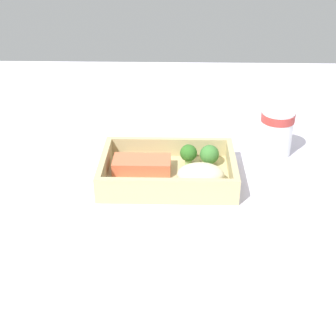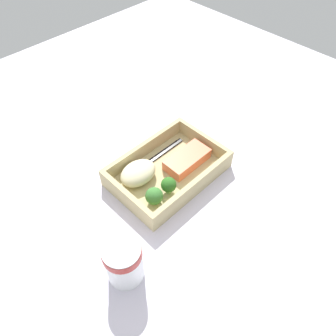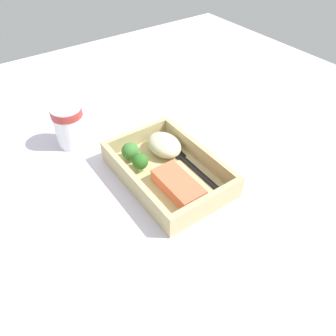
# 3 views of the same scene
# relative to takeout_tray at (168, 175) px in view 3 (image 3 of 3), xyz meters

# --- Properties ---
(ground_plane) EXTENTS (1.60, 1.60, 0.02)m
(ground_plane) POSITION_rel_takeout_tray_xyz_m (0.00, 0.00, -0.02)
(ground_plane) COLOR silver
(takeout_tray) EXTENTS (0.27, 0.18, 0.01)m
(takeout_tray) POSITION_rel_takeout_tray_xyz_m (0.00, 0.00, 0.00)
(takeout_tray) COLOR tan
(takeout_tray) RESTS_ON ground_plane
(tray_rim) EXTENTS (0.27, 0.18, 0.04)m
(tray_rim) POSITION_rel_takeout_tray_xyz_m (0.00, 0.00, 0.03)
(tray_rim) COLOR tan
(tray_rim) RESTS_ON takeout_tray
(salmon_fillet) EXTENTS (0.12, 0.06, 0.03)m
(salmon_fillet) POSITION_rel_takeout_tray_xyz_m (-0.05, 0.01, 0.02)
(salmon_fillet) COLOR #E46944
(salmon_fillet) RESTS_ON takeout_tray
(mashed_potatoes) EXTENTS (0.09, 0.07, 0.04)m
(mashed_potatoes) POSITION_rel_takeout_tray_xyz_m (0.06, -0.03, 0.03)
(mashed_potatoes) COLOR beige
(mashed_potatoes) RESTS_ON takeout_tray
(broccoli_floret_1) EXTENTS (0.04, 0.04, 0.04)m
(broccoli_floret_1) POSITION_rel_takeout_tray_xyz_m (0.09, 0.04, 0.03)
(broccoli_floret_1) COLOR #7EA25E
(broccoli_floret_1) RESTS_ON takeout_tray
(broccoli_floret_2) EXTENTS (0.04, 0.04, 0.04)m
(broccoli_floret_2) POSITION_rel_takeout_tray_xyz_m (0.04, 0.04, 0.03)
(broccoli_floret_2) COLOR #7DAA60
(broccoli_floret_2) RESTS_ON takeout_tray
(fork) EXTENTS (0.16, 0.02, 0.00)m
(fork) POSITION_rel_takeout_tray_xyz_m (-0.01, -0.05, 0.01)
(fork) COLOR black
(fork) RESTS_ON takeout_tray
(paper_cup) EXTENTS (0.07, 0.07, 0.10)m
(paper_cup) POSITION_rel_takeout_tray_xyz_m (0.24, 0.12, 0.05)
(paper_cup) COLOR white
(paper_cup) RESTS_ON ground_plane
(receipt_slip) EXTENTS (0.12, 0.14, 0.00)m
(receipt_slip) POSITION_rel_takeout_tray_xyz_m (-0.25, -0.02, -0.00)
(receipt_slip) COLOR white
(receipt_slip) RESTS_ON ground_plane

